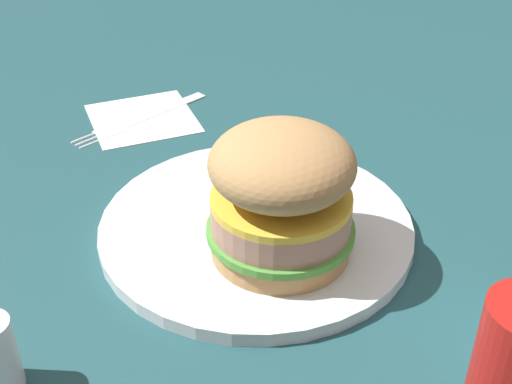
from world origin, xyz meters
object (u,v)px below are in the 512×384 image
sandwich (277,194)px  fries_pile (270,173)px  plate (256,227)px  fork (141,116)px  napkin (143,118)px

sandwich → fries_pile: size_ratio=1.13×
plate → fork: bearing=-73.9°
sandwich → fork: 0.29m
sandwich → fries_pile: (-0.03, -0.11, -0.05)m
fork → fries_pile: bearing=120.3°
plate → fries_pile: (-0.03, -0.07, 0.01)m
napkin → sandwich: bearing=104.5°
fries_pile → fork: bearing=-59.7°
plate → sandwich: sandwich is taller
napkin → fork: bearing=29.2°
plate → fork: 0.24m
plate → sandwich: bearing=97.1°
plate → napkin: 0.24m
sandwich → fork: (0.07, -0.28, -0.06)m
sandwich → napkin: (0.07, -0.28, -0.07)m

